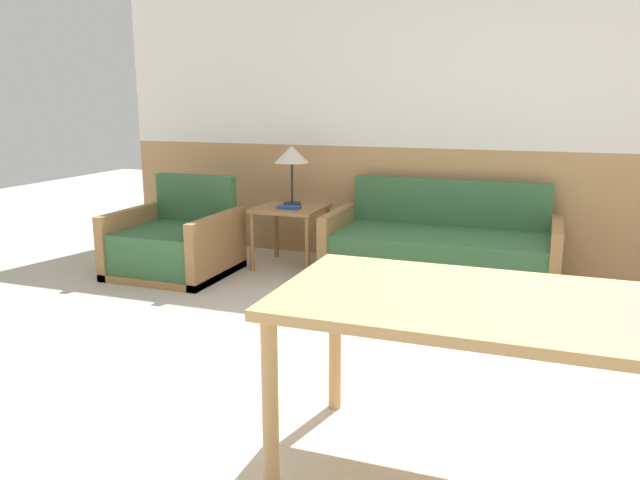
{
  "coord_description": "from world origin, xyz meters",
  "views": [
    {
      "loc": [
        0.32,
        -2.76,
        1.43
      ],
      "look_at": [
        -1.09,
        1.06,
        0.5
      ],
      "focal_mm": 35.0,
      "sensor_mm": 36.0,
      "label": 1
    }
  ],
  "objects_px": {
    "dining_table": "(532,322)",
    "side_table": "(291,216)",
    "table_lamp": "(292,156)",
    "couch": "(441,251)",
    "armchair": "(176,245)"
  },
  "relations": [
    {
      "from": "dining_table",
      "to": "couch",
      "type": "bearing_deg",
      "value": 105.61
    },
    {
      "from": "dining_table",
      "to": "side_table",
      "type": "bearing_deg",
      "value": 127.56
    },
    {
      "from": "side_table",
      "to": "table_lamp",
      "type": "distance_m",
      "value": 0.51
    },
    {
      "from": "table_lamp",
      "to": "dining_table",
      "type": "distance_m",
      "value": 3.44
    },
    {
      "from": "side_table",
      "to": "table_lamp",
      "type": "xyz_separation_m",
      "value": [
        -0.03,
        0.1,
        0.5
      ]
    },
    {
      "from": "couch",
      "to": "side_table",
      "type": "distance_m",
      "value": 1.31
    },
    {
      "from": "couch",
      "to": "table_lamp",
      "type": "xyz_separation_m",
      "value": [
        -1.31,
        0.07,
        0.71
      ]
    },
    {
      "from": "side_table",
      "to": "dining_table",
      "type": "xyz_separation_m",
      "value": [
        2.03,
        -2.65,
        0.21
      ]
    },
    {
      "from": "couch",
      "to": "armchair",
      "type": "bearing_deg",
      "value": -165.02
    },
    {
      "from": "armchair",
      "to": "side_table",
      "type": "distance_m",
      "value": 1.0
    },
    {
      "from": "couch",
      "to": "table_lamp",
      "type": "height_order",
      "value": "table_lamp"
    },
    {
      "from": "armchair",
      "to": "side_table",
      "type": "height_order",
      "value": "armchair"
    },
    {
      "from": "side_table",
      "to": "dining_table",
      "type": "bearing_deg",
      "value": -52.44
    },
    {
      "from": "couch",
      "to": "table_lamp",
      "type": "distance_m",
      "value": 1.5
    },
    {
      "from": "armchair",
      "to": "table_lamp",
      "type": "distance_m",
      "value": 1.24
    }
  ]
}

